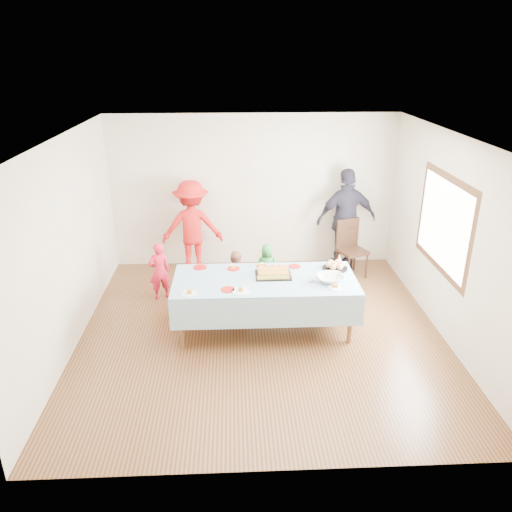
% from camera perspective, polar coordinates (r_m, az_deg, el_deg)
% --- Properties ---
extents(ground, '(5.00, 5.00, 0.00)m').
position_cam_1_polar(ground, '(7.10, 0.60, -8.68)').
color(ground, '#492814').
rests_on(ground, ground).
extents(room_walls, '(5.04, 5.04, 2.72)m').
position_cam_1_polar(room_walls, '(6.37, 1.15, 5.11)').
color(room_walls, '#BFB39C').
rests_on(room_walls, ground).
extents(party_table, '(2.50, 1.10, 0.78)m').
position_cam_1_polar(party_table, '(6.84, 1.01, -3.04)').
color(party_table, brown).
rests_on(party_table, ground).
extents(birthday_cake, '(0.49, 0.38, 0.09)m').
position_cam_1_polar(birthday_cake, '(6.90, 1.98, -1.94)').
color(birthday_cake, black).
rests_on(birthday_cake, party_table).
extents(rolls_tray, '(0.36, 0.36, 0.11)m').
position_cam_1_polar(rolls_tray, '(7.19, 9.02, -1.12)').
color(rolls_tray, black).
rests_on(rolls_tray, party_table).
extents(punch_bowl, '(0.36, 0.36, 0.09)m').
position_cam_1_polar(punch_bowl, '(6.80, 8.51, -2.55)').
color(punch_bowl, silver).
rests_on(punch_bowl, party_table).
extents(party_hat, '(0.09, 0.09, 0.16)m').
position_cam_1_polar(party_hat, '(7.35, 9.48, -0.33)').
color(party_hat, silver).
rests_on(party_hat, party_table).
extents(fork_pile, '(0.24, 0.18, 0.07)m').
position_cam_1_polar(fork_pile, '(6.76, 6.79, -2.69)').
color(fork_pile, white).
rests_on(fork_pile, party_table).
extents(plate_red_far_a, '(0.19, 0.19, 0.01)m').
position_cam_1_polar(plate_red_far_a, '(7.20, -6.40, -1.29)').
color(plate_red_far_a, red).
rests_on(plate_red_far_a, party_table).
extents(plate_red_far_b, '(0.18, 0.18, 0.01)m').
position_cam_1_polar(plate_red_far_b, '(7.12, -2.60, -1.44)').
color(plate_red_far_b, red).
rests_on(plate_red_far_b, party_table).
extents(plate_red_far_c, '(0.16, 0.16, 0.01)m').
position_cam_1_polar(plate_red_far_c, '(7.19, 0.66, -1.17)').
color(plate_red_far_c, red).
rests_on(plate_red_far_c, party_table).
extents(plate_red_far_d, '(0.17, 0.17, 0.01)m').
position_cam_1_polar(plate_red_far_d, '(7.21, 4.44, -1.18)').
color(plate_red_far_d, red).
rests_on(plate_red_far_d, party_table).
extents(plate_red_near, '(0.18, 0.18, 0.01)m').
position_cam_1_polar(plate_red_near, '(6.52, -3.24, -3.84)').
color(plate_red_near, red).
rests_on(plate_red_near, party_table).
extents(plate_white_left, '(0.21, 0.21, 0.01)m').
position_cam_1_polar(plate_white_left, '(6.46, -7.63, -4.28)').
color(plate_white_left, white).
rests_on(plate_white_left, party_table).
extents(plate_white_mid, '(0.23, 0.23, 0.01)m').
position_cam_1_polar(plate_white_mid, '(6.47, -1.77, -4.03)').
color(plate_white_mid, white).
rests_on(plate_white_mid, party_table).
extents(plate_white_right, '(0.19, 0.19, 0.01)m').
position_cam_1_polar(plate_white_right, '(6.64, 9.02, -3.59)').
color(plate_white_right, white).
rests_on(plate_white_right, party_table).
extents(dining_chair, '(0.55, 0.55, 0.99)m').
position_cam_1_polar(dining_chair, '(8.77, 10.71, 1.28)').
color(dining_chair, black).
rests_on(dining_chair, ground).
extents(toddler_left, '(0.40, 0.33, 0.94)m').
position_cam_1_polar(toddler_left, '(7.95, -10.98, -1.69)').
color(toddler_left, red).
rests_on(toddler_left, ground).
extents(toddler_mid, '(0.39, 0.26, 0.77)m').
position_cam_1_polar(toddler_mid, '(8.16, 1.25, -1.24)').
color(toddler_mid, '#2A8036').
rests_on(toddler_mid, ground).
extents(toddler_right, '(0.52, 0.47, 0.87)m').
position_cam_1_polar(toddler_right, '(7.68, -2.36, -2.45)').
color(toddler_right, '#AF6751').
rests_on(toddler_right, ground).
extents(adult_left, '(1.09, 0.66, 1.64)m').
position_cam_1_polar(adult_left, '(8.77, -7.31, 3.34)').
color(adult_left, red).
rests_on(adult_left, ground).
extents(adult_right, '(1.11, 0.58, 1.81)m').
position_cam_1_polar(adult_right, '(8.93, 10.27, 4.12)').
color(adult_right, '#282635').
rests_on(adult_right, ground).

